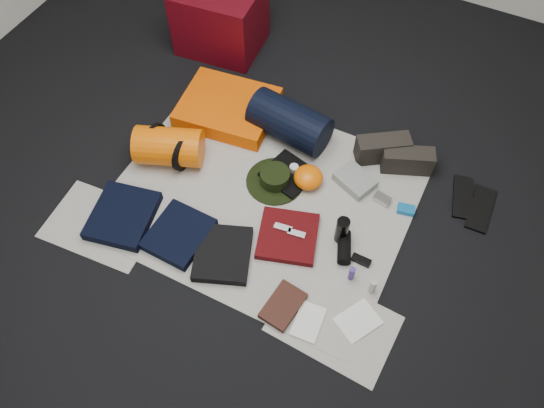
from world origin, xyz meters
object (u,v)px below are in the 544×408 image
at_px(red_cabinet, 220,18).
at_px(navy_duffel, 290,122).
at_px(water_bottle, 342,230).
at_px(compact_camera, 382,199).
at_px(paperback_book, 283,306).
at_px(stuff_sack, 169,147).
at_px(sleeping_pad, 228,108).

relative_size(red_cabinet, navy_duffel, 1.12).
bearing_deg(water_bottle, compact_camera, 70.80).
bearing_deg(paperback_book, red_cabinet, 135.16).
height_order(red_cabinet, navy_duffel, red_cabinet).
xyz_separation_m(red_cabinet, stuff_sack, (0.23, -1.02, -0.10)).
bearing_deg(paperback_book, stuff_sack, 158.42).
xyz_separation_m(navy_duffel, water_bottle, (0.55, -0.52, -0.04)).
bearing_deg(water_bottle, stuff_sack, 177.14).
distance_m(navy_duffel, paperback_book, 1.11).
bearing_deg(paperback_book, navy_duffel, 121.06).
distance_m(navy_duffel, water_bottle, 0.76).
xyz_separation_m(navy_duffel, compact_camera, (0.67, -0.20, -0.10)).
distance_m(red_cabinet, paperback_book, 1.99).
relative_size(navy_duffel, compact_camera, 5.11).
xyz_separation_m(sleeping_pad, compact_camera, (1.09, -0.19, -0.03)).
height_order(navy_duffel, compact_camera, navy_duffel).
xyz_separation_m(red_cabinet, compact_camera, (1.44, -0.74, -0.20)).
bearing_deg(compact_camera, water_bottle, -100.41).
bearing_deg(sleeping_pad, water_bottle, -27.99).
relative_size(stuff_sack, navy_duffel, 0.80).
height_order(stuff_sack, compact_camera, stuff_sack).
height_order(water_bottle, compact_camera, water_bottle).
height_order(red_cabinet, water_bottle, red_cabinet).
relative_size(sleeping_pad, navy_duffel, 1.19).
distance_m(water_bottle, paperback_book, 0.50).
relative_size(sleeping_pad, stuff_sack, 1.48).
xyz_separation_m(sleeping_pad, paperback_book, (0.87, -1.00, -0.04)).
relative_size(sleeping_pad, paperback_book, 2.46).
bearing_deg(sleeping_pad, navy_duffel, 0.91).
relative_size(sleeping_pad, water_bottle, 3.25).
distance_m(stuff_sack, water_bottle, 1.10).
height_order(water_bottle, paperback_book, water_bottle).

